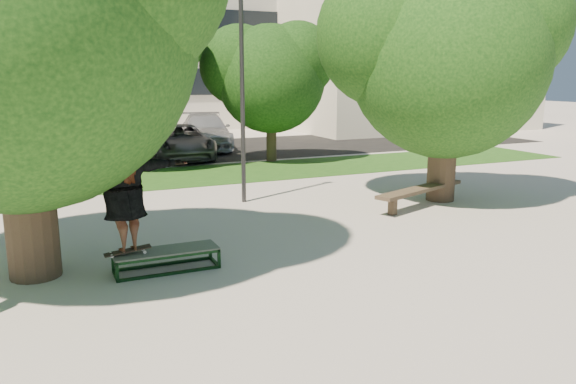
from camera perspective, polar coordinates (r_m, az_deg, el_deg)
name	(u,v)px	position (r m, az deg, el deg)	size (l,w,h in m)	color
ground	(285,261)	(10.45, -0.35, -7.02)	(120.00, 120.00, 0.00)	#ADA69F
grass_strip	(200,175)	(19.51, -8.96, 1.70)	(30.00, 4.00, 0.02)	#164112
asphalt_strip	(138,153)	(25.60, -14.99, 3.80)	(40.00, 8.00, 0.01)	black
tree_left	(4,6)	(10.21, -26.88, 16.49)	(6.96, 5.95, 7.12)	#38281E
tree_right	(444,47)	(15.69, 15.53, 14.00)	(6.24, 5.33, 6.51)	#38281E
bg_tree_mid	(120,57)	(21.35, -16.73, 13.02)	(5.76, 4.92, 6.24)	#38281E
bg_tree_right	(269,72)	(22.28, -1.97, 12.06)	(5.04, 4.31, 5.43)	#38281E
lamppost	(242,84)	(14.92, -4.68, 10.89)	(0.25, 0.15, 6.11)	#2D2D30
office_building	(58,3)	(41.35, -22.29, 17.34)	(30.00, 14.12, 16.00)	silver
side_building	(401,66)	(38.06, 11.43, 12.47)	(15.00, 10.00, 8.00)	beige
grind_box	(166,260)	(10.15, -12.25, -6.74)	(1.80, 0.60, 0.38)	black
skater_rig	(124,198)	(9.74, -16.28, -0.58)	(2.32, 1.06, 1.90)	white
bench	(421,191)	(14.97, 13.31, 0.14)	(3.31, 1.60, 0.52)	#473A2B
car_dark	(96,140)	(25.26, -18.97, 5.00)	(1.43, 4.11, 1.36)	black
car_grey	(181,142)	(23.63, -10.83, 5.04)	(2.29, 4.97, 1.38)	slate
car_silver_b	(205,131)	(26.67, -8.44, 6.10)	(2.24, 5.52, 1.60)	#BABBC0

